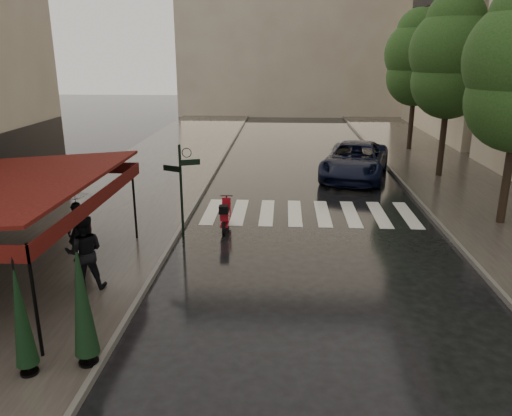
# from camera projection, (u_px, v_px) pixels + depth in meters

# --- Properties ---
(ground) EXTENTS (120.00, 120.00, 0.00)m
(ground) POSITION_uv_depth(u_px,v_px,m) (206.00, 281.00, 13.22)
(ground) COLOR black
(ground) RESTS_ON ground
(sidewalk_near) EXTENTS (6.00, 60.00, 0.12)m
(sidewalk_near) POSITION_uv_depth(u_px,v_px,m) (153.00, 173.00, 24.89)
(sidewalk_near) COLOR #38332D
(sidewalk_near) RESTS_ON ground
(sidewalk_far) EXTENTS (5.50, 60.00, 0.12)m
(sidewalk_far) POSITION_uv_depth(u_px,v_px,m) (454.00, 177.00, 24.09)
(sidewalk_far) COLOR #38332D
(sidewalk_far) RESTS_ON ground
(curb_near) EXTENTS (0.12, 60.00, 0.16)m
(curb_near) POSITION_uv_depth(u_px,v_px,m) (214.00, 173.00, 24.72)
(curb_near) COLOR #595651
(curb_near) RESTS_ON ground
(curb_far) EXTENTS (0.12, 60.00, 0.16)m
(curb_far) POSITION_uv_depth(u_px,v_px,m) (396.00, 175.00, 24.24)
(curb_far) COLOR #595651
(curb_far) RESTS_ON ground
(crosswalk) EXTENTS (7.85, 3.20, 0.01)m
(crosswalk) POSITION_uv_depth(u_px,v_px,m) (309.00, 213.00, 18.78)
(crosswalk) COLOR silver
(crosswalk) RESTS_ON ground
(awning) EXTENTS (5.00, 7.00, 2.78)m
(awning) POSITION_uv_depth(u_px,v_px,m) (2.00, 186.00, 12.22)
(awning) COLOR #3F0909
(awning) RESTS_ON sidewalk_near
(signpost) EXTENTS (1.17, 0.29, 3.10)m
(signpost) POSITION_uv_depth(u_px,v_px,m) (181.00, 185.00, 15.60)
(signpost) COLOR black
(signpost) RESTS_ON ground
(haussmann_far) EXTENTS (8.00, 16.00, 18.50)m
(haussmann_far) POSITION_uv_depth(u_px,v_px,m) (497.00, 0.00, 34.36)
(haussmann_far) COLOR tan
(haussmann_far) RESTS_ON ground
(backdrop_building) EXTENTS (22.00, 6.00, 20.00)m
(backdrop_building) POSITION_uv_depth(u_px,v_px,m) (297.00, 5.00, 46.30)
(backdrop_building) COLOR tan
(backdrop_building) RESTS_ON ground
(tree_mid) EXTENTS (3.80, 3.80, 8.34)m
(tree_mid) POSITION_uv_depth(u_px,v_px,m) (452.00, 57.00, 22.48)
(tree_mid) COLOR black
(tree_mid) RESTS_ON sidewalk_far
(tree_far) EXTENTS (3.80, 3.80, 8.16)m
(tree_far) POSITION_uv_depth(u_px,v_px,m) (417.00, 58.00, 29.18)
(tree_far) COLOR black
(tree_far) RESTS_ON sidewalk_far
(pedestrian_with_umbrella) EXTENTS (1.06, 1.08, 2.48)m
(pedestrian_with_umbrella) POSITION_uv_depth(u_px,v_px,m) (76.00, 205.00, 13.74)
(pedestrian_with_umbrella) COLOR black
(pedestrian_with_umbrella) RESTS_ON sidewalk_near
(pedestrian_terrace) EXTENTS (1.08, 0.93, 1.92)m
(pedestrian_terrace) POSITION_uv_depth(u_px,v_px,m) (85.00, 252.00, 12.29)
(pedestrian_terrace) COLOR black
(pedestrian_terrace) RESTS_ON sidewalk_near
(scooter) EXTENTS (0.43, 1.61, 1.06)m
(scooter) POSITION_uv_depth(u_px,v_px,m) (225.00, 216.00, 16.88)
(scooter) COLOR black
(scooter) RESTS_ON ground
(parked_car) EXTENTS (4.19, 6.57, 1.69)m
(parked_car) POSITION_uv_depth(u_px,v_px,m) (355.00, 160.00, 23.92)
(parked_car) COLOR black
(parked_car) RESTS_ON ground
(parasol_front) EXTENTS (0.41, 0.41, 2.27)m
(parasol_front) POSITION_uv_depth(u_px,v_px,m) (21.00, 314.00, 8.85)
(parasol_front) COLOR black
(parasol_front) RESTS_ON sidewalk_near
(parasol_back) EXTENTS (0.47, 0.47, 2.49)m
(parasol_back) POSITION_uv_depth(u_px,v_px,m) (82.00, 300.00, 9.12)
(parasol_back) COLOR black
(parasol_back) RESTS_ON sidewalk_near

